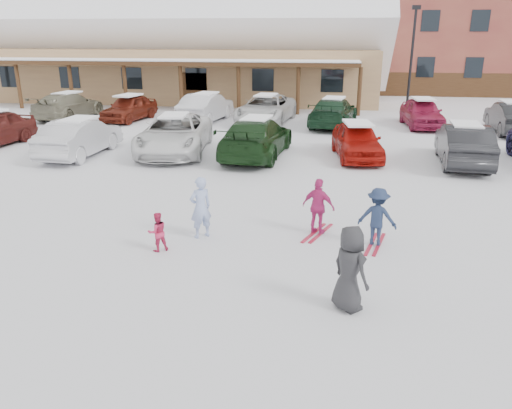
# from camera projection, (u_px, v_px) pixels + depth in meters

# --- Properties ---
(ground) EXTENTS (160.00, 160.00, 0.00)m
(ground) POSITION_uv_depth(u_px,v_px,m) (236.00, 263.00, 10.71)
(ground) COLOR silver
(ground) RESTS_ON ground
(day_lodge) EXTENTS (29.12, 12.50, 10.38)m
(day_lodge) POSITION_uv_depth(u_px,v_px,m) (183.00, 43.00, 36.79)
(day_lodge) COLOR tan
(day_lodge) RESTS_ON ground
(lamp_post) EXTENTS (0.50, 0.25, 6.21)m
(lamp_post) POSITION_uv_depth(u_px,v_px,m) (412.00, 53.00, 30.17)
(lamp_post) COLOR black
(lamp_post) RESTS_ON ground
(conifer_2) EXTENTS (5.28, 5.28, 12.24)m
(conifer_2) POSITION_uv_depth(u_px,v_px,m) (24.00, 11.00, 51.80)
(conifer_2) COLOR black
(conifer_2) RESTS_ON ground
(conifer_3) EXTENTS (3.96, 3.96, 9.18)m
(conifer_3) POSITION_uv_depth(u_px,v_px,m) (374.00, 28.00, 49.41)
(conifer_3) COLOR black
(conifer_3) RESTS_ON ground
(adult_skier) EXTENTS (0.65, 0.63, 1.51)m
(adult_skier) POSITION_uv_depth(u_px,v_px,m) (201.00, 207.00, 11.84)
(adult_skier) COLOR #95A7D8
(adult_skier) RESTS_ON ground
(toddler_red) EXTENTS (0.56, 0.54, 0.91)m
(toddler_red) POSITION_uv_depth(u_px,v_px,m) (158.00, 232.00, 11.17)
(toddler_red) COLOR #C82853
(toddler_red) RESTS_ON ground
(child_navy) EXTENTS (0.99, 0.72, 1.38)m
(child_navy) POSITION_uv_depth(u_px,v_px,m) (377.00, 217.00, 11.40)
(child_navy) COLOR #1C2946
(child_navy) RESTS_ON ground
(skis_child_navy) EXTENTS (0.55, 1.41, 0.03)m
(skis_child_navy) POSITION_uv_depth(u_px,v_px,m) (375.00, 244.00, 11.62)
(skis_child_navy) COLOR maroon
(skis_child_navy) RESTS_ON ground
(child_magenta) EXTENTS (0.89, 0.62, 1.40)m
(child_magenta) POSITION_uv_depth(u_px,v_px,m) (318.00, 207.00, 12.04)
(child_magenta) COLOR #C0276F
(child_magenta) RESTS_ON ground
(skis_child_magenta) EXTENTS (0.70, 1.38, 0.03)m
(skis_child_magenta) POSITION_uv_depth(u_px,v_px,m) (317.00, 233.00, 12.27)
(skis_child_magenta) COLOR maroon
(skis_child_magenta) RESTS_ON ground
(bystander_dark) EXTENTS (0.88, 0.91, 1.57)m
(bystander_dark) POSITION_uv_depth(u_px,v_px,m) (350.00, 269.00, 8.69)
(bystander_dark) COLOR #28282A
(bystander_dark) RESTS_ON ground
(parked_car_1) EXTENTS (1.75, 4.54, 1.48)m
(parked_car_1) POSITION_uv_depth(u_px,v_px,m) (80.00, 137.00, 19.81)
(parked_car_1) COLOR #BBBAC0
(parked_car_1) RESTS_ON ground
(parked_car_2) EXTENTS (3.17, 5.81, 1.54)m
(parked_car_2) POSITION_uv_depth(u_px,v_px,m) (175.00, 134.00, 20.31)
(parked_car_2) COLOR white
(parked_car_2) RESTS_ON ground
(parked_car_3) EXTENTS (2.66, 5.48, 1.54)m
(parked_car_3) POSITION_uv_depth(u_px,v_px,m) (256.00, 137.00, 19.66)
(parked_car_3) COLOR black
(parked_car_3) RESTS_ON ground
(parked_car_4) EXTENTS (2.15, 4.23, 1.38)m
(parked_car_4) POSITION_uv_depth(u_px,v_px,m) (357.00, 140.00, 19.48)
(parked_car_4) COLOR #A9130B
(parked_car_4) RESTS_ON ground
(parked_car_5) EXTENTS (2.03, 4.72, 1.51)m
(parked_car_5) POSITION_uv_depth(u_px,v_px,m) (464.00, 144.00, 18.50)
(parked_car_5) COLOR black
(parked_car_5) RESTS_ON ground
(parked_car_7) EXTENTS (2.59, 5.21, 1.46)m
(parked_car_7) POSITION_uv_depth(u_px,v_px,m) (69.00, 105.00, 28.57)
(parked_car_7) COLOR gray
(parked_car_7) RESTS_ON ground
(parked_car_8) EXTENTS (2.35, 4.36, 1.41)m
(parked_car_8) POSITION_uv_depth(u_px,v_px,m) (129.00, 108.00, 27.81)
(parked_car_8) COLOR maroon
(parked_car_8) RESTS_ON ground
(parked_car_9) EXTENTS (2.31, 4.87, 1.54)m
(parked_car_9) POSITION_uv_depth(u_px,v_px,m) (206.00, 107.00, 27.51)
(parked_car_9) COLOR silver
(parked_car_9) RESTS_ON ground
(parked_car_10) EXTENTS (3.14, 5.70, 1.51)m
(parked_car_10) POSITION_uv_depth(u_px,v_px,m) (266.00, 109.00, 27.06)
(parked_car_10) COLOR silver
(parked_car_10) RESTS_ON ground
(parked_car_11) EXTENTS (2.85, 5.34, 1.47)m
(parked_car_11) POSITION_uv_depth(u_px,v_px,m) (333.00, 112.00, 26.07)
(parked_car_11) COLOR #15341F
(parked_car_11) RESTS_ON ground
(parked_car_12) EXTENTS (1.99, 4.39, 1.46)m
(parked_car_12) POSITION_uv_depth(u_px,v_px,m) (422.00, 113.00, 25.94)
(parked_car_12) COLOR #A42047
(parked_car_12) RESTS_ON ground
(parked_car_13) EXTENTS (1.87, 4.65, 1.50)m
(parked_car_13) POSITION_uv_depth(u_px,v_px,m) (511.00, 118.00, 24.35)
(parked_car_13) COLOR black
(parked_car_13) RESTS_ON ground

